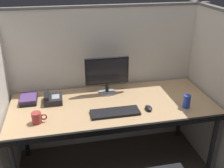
{
  "coord_description": "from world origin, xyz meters",
  "views": [
    {
      "loc": [
        -0.43,
        -1.74,
        1.93
      ],
      "look_at": [
        0.0,
        0.35,
        0.92
      ],
      "focal_mm": 40.98,
      "sensor_mm": 36.0,
      "label": 1
    }
  ],
  "objects": [
    {
      "name": "book_stack",
      "position": [
        -0.78,
        0.5,
        0.77
      ],
      "size": [
        0.15,
        0.22,
        0.05
      ],
      "color": "black",
      "rests_on": "desk"
    },
    {
      "name": "coffee_mug",
      "position": [
        -0.68,
        0.12,
        0.79
      ],
      "size": [
        0.13,
        0.08,
        0.09
      ],
      "color": "#993333",
      "rests_on": "desk"
    },
    {
      "name": "monitor_center",
      "position": [
        -0.01,
        0.53,
        0.96
      ],
      "size": [
        0.43,
        0.17,
        0.37
      ],
      "color": "gray",
      "rests_on": "desk"
    },
    {
      "name": "keyboard_main",
      "position": [
        -0.02,
        0.12,
        0.75
      ],
      "size": [
        0.43,
        0.15,
        0.02
      ],
      "primitive_type": "cube",
      "color": "black",
      "rests_on": "desk"
    },
    {
      "name": "cubicle_partition_right",
      "position": [
        0.99,
        0.2,
        0.79
      ],
      "size": [
        0.06,
        1.41,
        1.57
      ],
      "color": "beige",
      "rests_on": "ground"
    },
    {
      "name": "soda_can",
      "position": [
        0.64,
        0.1,
        0.8
      ],
      "size": [
        0.07,
        0.07,
        0.12
      ],
      "primitive_type": "cylinder",
      "color": "#263FB2",
      "rests_on": "desk"
    },
    {
      "name": "computer_mouse",
      "position": [
        0.29,
        0.13,
        0.76
      ],
      "size": [
        0.06,
        0.1,
        0.04
      ],
      "color": "black",
      "rests_on": "desk"
    },
    {
      "name": "desk_phone",
      "position": [
        -0.55,
        0.45,
        0.77
      ],
      "size": [
        0.17,
        0.19,
        0.09
      ],
      "color": "black",
      "rests_on": "desk"
    },
    {
      "name": "cubicle_partition_rear",
      "position": [
        0.0,
        0.74,
        0.79
      ],
      "size": [
        2.21,
        0.06,
        1.57
      ],
      "color": "beige",
      "rests_on": "ground"
    },
    {
      "name": "desk",
      "position": [
        0.0,
        0.29,
        0.69
      ],
      "size": [
        1.9,
        0.8,
        0.74
      ],
      "color": "tan",
      "rests_on": "ground"
    }
  ]
}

